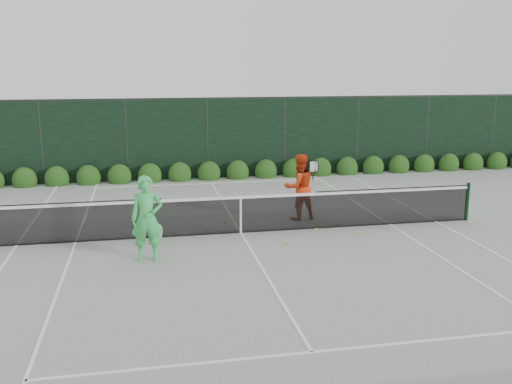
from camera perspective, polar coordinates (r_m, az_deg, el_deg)
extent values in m
plane|color=gray|center=(14.80, -1.53, -4.11)|extent=(80.00, 80.00, 0.00)
cylinder|color=black|center=(16.91, 20.37, -0.90)|extent=(0.10, 0.10, 1.07)
cube|color=black|center=(14.58, -18.05, -2.92)|extent=(4.40, 0.01, 1.02)
cube|color=black|center=(14.67, -1.54, -2.31)|extent=(4.00, 0.01, 0.96)
cube|color=black|center=(15.89, 13.57, -1.39)|extent=(4.40, 0.01, 1.02)
cube|color=white|center=(14.55, -1.55, -0.55)|extent=(12.80, 0.03, 0.07)
cube|color=black|center=(14.79, -1.53, -4.03)|extent=(12.80, 0.02, 0.04)
cube|color=white|center=(14.67, -1.54, -2.40)|extent=(0.05, 0.03, 0.91)
imported|color=#39C359|center=(12.76, -10.85, -2.62)|extent=(0.71, 0.48, 1.91)
torus|color=beige|center=(12.95, -9.91, -3.93)|extent=(0.28, 0.16, 0.30)
cylinder|color=black|center=(13.02, -9.87, -4.95)|extent=(0.10, 0.03, 0.30)
imported|color=red|center=(15.91, 4.34, 0.50)|extent=(1.02, 0.87, 1.85)
torus|color=black|center=(15.71, 5.80, 2.55)|extent=(0.29, 0.15, 0.30)
cylinder|color=black|center=(15.75, 5.78, 1.69)|extent=(0.10, 0.03, 0.30)
cube|color=white|center=(14.94, -22.83, -4.94)|extent=(0.06, 23.77, 0.01)
cube|color=white|center=(16.58, 17.53, -2.84)|extent=(0.06, 23.77, 0.01)
cube|color=white|center=(14.71, -17.59, -4.79)|extent=(0.06, 23.77, 0.01)
cube|color=white|center=(15.98, 13.20, -3.15)|extent=(0.06, 23.77, 0.01)
cube|color=white|center=(26.31, -5.90, 3.26)|extent=(11.03, 0.06, 0.01)
cube|color=white|center=(20.95, -4.48, 0.88)|extent=(8.23, 0.06, 0.01)
cube|color=white|center=(9.00, 5.62, -15.65)|extent=(8.23, 0.06, 0.01)
cube|color=white|center=(14.80, -1.53, -4.08)|extent=(0.06, 12.80, 0.01)
cube|color=black|center=(21.78, -4.89, 5.31)|extent=(32.00, 0.06, 3.00)
cube|color=#262826|center=(21.64, -4.97, 9.33)|extent=(32.00, 0.06, 0.06)
cylinder|color=#262826|center=(21.95, -20.70, 4.60)|extent=(0.08, 0.08, 3.00)
cylinder|color=#262826|center=(21.66, -12.83, 5.00)|extent=(0.08, 0.08, 3.00)
cylinder|color=#262826|center=(21.78, -4.89, 5.31)|extent=(0.08, 0.08, 3.00)
cylinder|color=#262826|center=(22.30, 2.83, 5.51)|extent=(0.08, 0.08, 3.00)
cylinder|color=#262826|center=(23.21, 10.07, 5.61)|extent=(0.08, 0.08, 3.00)
cylinder|color=#262826|center=(24.45, 16.67, 5.62)|extent=(0.08, 0.08, 3.00)
cylinder|color=#262826|center=(25.98, 22.57, 5.57)|extent=(0.08, 0.08, 3.00)
ellipsoid|color=#0E340E|center=(21.92, -22.13, 1.11)|extent=(0.86, 0.65, 0.94)
ellipsoid|color=#0E340E|center=(21.73, -19.29, 1.24)|extent=(0.86, 0.65, 0.94)
ellipsoid|color=#0E340E|center=(21.60, -16.40, 1.37)|extent=(0.86, 0.65, 0.94)
ellipsoid|color=#0E340E|center=(21.52, -13.49, 1.50)|extent=(0.86, 0.65, 0.94)
ellipsoid|color=#0E340E|center=(21.50, -10.56, 1.63)|extent=(0.86, 0.65, 0.94)
ellipsoid|color=#0E340E|center=(21.54, -7.63, 1.75)|extent=(0.86, 0.65, 0.94)
ellipsoid|color=#0E340E|center=(21.63, -4.72, 1.87)|extent=(0.86, 0.65, 0.94)
ellipsoid|color=#0E340E|center=(21.78, -1.85, 1.98)|extent=(0.86, 0.65, 0.94)
ellipsoid|color=#0E340E|center=(21.98, 0.99, 2.08)|extent=(0.86, 0.65, 0.94)
ellipsoid|color=#0E340E|center=(22.24, 3.76, 2.18)|extent=(0.86, 0.65, 0.94)
ellipsoid|color=#0E340E|center=(22.54, 6.47, 2.27)|extent=(0.86, 0.65, 0.94)
ellipsoid|color=#0E340E|center=(22.89, 9.09, 2.35)|extent=(0.86, 0.65, 0.94)
ellipsoid|color=#0E340E|center=(23.30, 11.64, 2.42)|extent=(0.86, 0.65, 0.94)
ellipsoid|color=#0E340E|center=(23.74, 14.09, 2.49)|extent=(0.86, 0.65, 0.94)
ellipsoid|color=#0E340E|center=(24.23, 16.45, 2.55)|extent=(0.86, 0.65, 0.94)
ellipsoid|color=#0E340E|center=(24.75, 18.71, 2.60)|extent=(0.86, 0.65, 0.94)
ellipsoid|color=#0E340E|center=(25.32, 20.88, 2.65)|extent=(0.86, 0.65, 0.94)
ellipsoid|color=#0E340E|center=(25.91, 22.94, 2.69)|extent=(0.86, 0.65, 0.94)
sphere|color=#CEE432|center=(15.07, 6.04, -3.73)|extent=(0.07, 0.07, 0.07)
sphere|color=#CEE432|center=(15.46, -5.62, -3.29)|extent=(0.07, 0.07, 0.07)
sphere|color=#CEE432|center=(13.92, 3.14, -5.06)|extent=(0.07, 0.07, 0.07)
sphere|color=#CEE432|center=(15.77, 5.34, -2.97)|extent=(0.07, 0.07, 0.07)
sphere|color=#CEE432|center=(15.72, -3.09, -2.98)|extent=(0.07, 0.07, 0.07)
sphere|color=#CEE432|center=(14.93, 10.32, -4.02)|extent=(0.07, 0.07, 0.07)
sphere|color=#CEE432|center=(15.53, 8.12, -3.29)|extent=(0.07, 0.07, 0.07)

